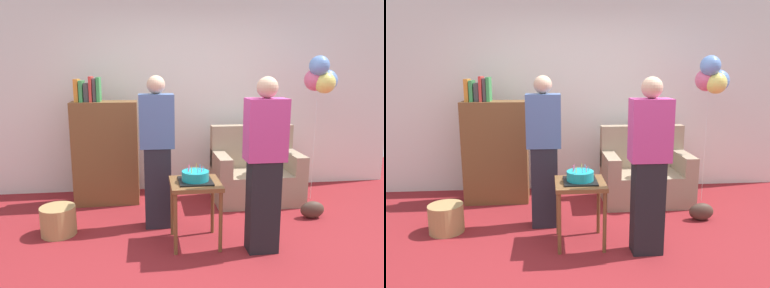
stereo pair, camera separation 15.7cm
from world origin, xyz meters
The scene contains 11 objects.
ground_plane centered at (0.00, 0.00, 0.00)m, with size 8.00×8.00×0.00m, color maroon.
wall_back centered at (0.00, 2.05, 1.35)m, with size 6.00×0.10×2.70m, color silver.
couch centered at (0.79, 1.40, 0.34)m, with size 1.10×0.70×0.96m.
bookshelf centered at (-1.13, 1.53, 0.68)m, with size 0.80×0.36×1.60m.
side_table centered at (-0.16, 0.24, 0.53)m, with size 0.48×0.48×0.63m.
birthday_cake centered at (-0.16, 0.24, 0.68)m, with size 0.32×0.32×0.17m.
person_blowing_candles centered at (-0.50, 0.71, 0.83)m, with size 0.36×0.22×1.63m.
person_holding_cake centered at (0.45, 0.02, 0.83)m, with size 0.36×0.22×1.63m.
wicker_basket centered at (-1.54, 0.62, 0.15)m, with size 0.36×0.36×0.30m, color #A88451.
handbag centered at (1.27, 0.69, 0.10)m, with size 0.28×0.14×0.20m, color #473328.
balloon_bunch centered at (1.56, 1.28, 1.58)m, with size 0.44×0.40×1.85m.
Camera 1 is at (-0.62, -3.13, 1.69)m, focal length 34.59 mm.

